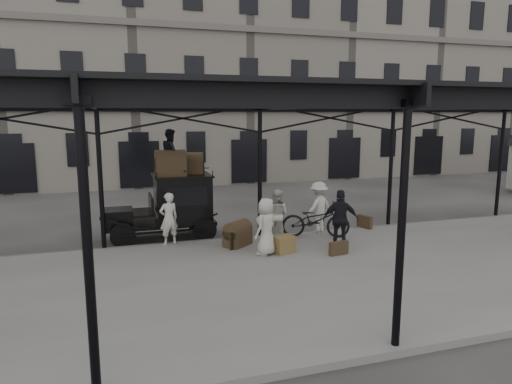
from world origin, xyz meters
TOP-DOWN VIEW (x-y plane):
  - ground at (0.00, 0.00)m, footprint 120.00×120.00m
  - platform at (0.00, -2.00)m, footprint 28.00×8.00m
  - canopy at (0.00, -1.72)m, footprint 22.50×9.00m
  - building_frontage at (0.00, 18.00)m, footprint 64.00×8.00m
  - taxi at (-2.75, 2.99)m, footprint 3.65×1.55m
  - porter_left at (-3.05, 1.80)m, footprint 0.68×0.54m
  - porter_midleft at (0.36, 1.32)m, footprint 1.01×0.99m
  - porter_centre at (-0.49, -0.11)m, footprint 0.97×0.91m
  - porter_official at (1.84, -0.22)m, footprint 1.14×0.84m
  - porter_right at (2.06, 1.80)m, footprint 1.30×1.05m
  - bicycle at (1.67, 1.17)m, footprint 2.37×1.50m
  - porter_roof at (-2.78, 2.89)m, footprint 0.61×0.77m
  - steamer_trunk_roof_near at (-2.83, 2.74)m, footprint 0.97×0.60m
  - steamer_trunk_roof_far at (-2.08, 3.19)m, footprint 0.91×0.68m
  - steamer_trunk_platform at (-1.04, 1.01)m, footprint 1.02×0.97m
  - wicker_hamper at (0.06, -0.10)m, footprint 0.70×0.60m
  - suitcase_upright at (3.89, 1.80)m, footprint 0.34×0.62m
  - suitcase_flat at (1.50, -0.80)m, footprint 0.62×0.24m

SIDE VIEW (x-z plane):
  - ground at x=0.00m, z-range 0.00..0.00m
  - platform at x=0.00m, z-range 0.00..0.15m
  - suitcase_flat at x=1.50m, z-range 0.15..0.55m
  - suitcase_upright at x=3.89m, z-range 0.15..0.60m
  - wicker_hamper at x=0.06m, z-range 0.15..0.65m
  - steamer_trunk_platform at x=-1.04m, z-range 0.15..0.80m
  - bicycle at x=1.67m, z-range 0.15..1.32m
  - porter_left at x=-3.05m, z-range 0.15..1.79m
  - porter_midleft at x=0.36m, z-range 0.15..1.80m
  - porter_centre at x=-0.49m, z-range 0.15..1.81m
  - porter_right at x=2.06m, z-range 0.15..1.90m
  - porter_official at x=1.84m, z-range 0.15..1.95m
  - taxi at x=-2.75m, z-range 0.11..2.29m
  - steamer_trunk_roof_far at x=-2.08m, z-range 2.18..2.78m
  - steamer_trunk_roof_near at x=-2.83m, z-range 2.18..2.89m
  - porter_roof at x=-2.78m, z-range 2.18..3.71m
  - canopy at x=0.00m, z-range 2.23..6.97m
  - building_frontage at x=0.00m, z-range 0.00..14.00m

